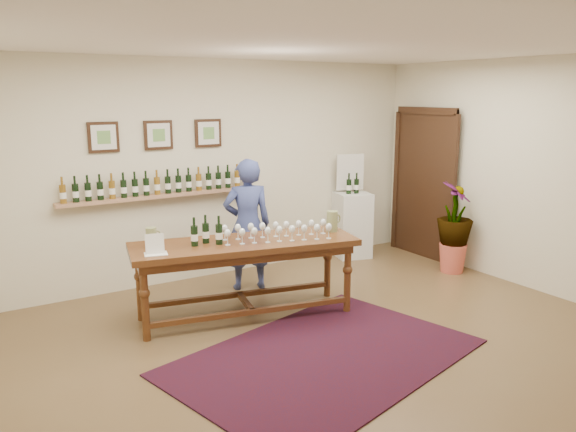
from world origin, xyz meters
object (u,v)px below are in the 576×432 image
tasting_table (245,252)px  potted_plant (454,227)px  display_pedestal (352,225)px  person (247,225)px

tasting_table → potted_plant: potted_plant is taller
tasting_table → display_pedestal: display_pedestal is taller
potted_plant → person: size_ratio=0.66×
person → potted_plant: bearing=178.2°
person → display_pedestal: bearing=-150.7°
tasting_table → potted_plant: (3.10, -0.10, -0.10)m
display_pedestal → potted_plant: 1.50m
tasting_table → potted_plant: size_ratio=2.34×
potted_plant → tasting_table: bearing=178.2°
potted_plant → display_pedestal: bearing=117.4°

